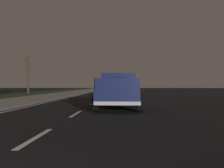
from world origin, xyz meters
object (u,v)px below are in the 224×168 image
object	(u,v)px
sedan_black	(122,90)
bare_tree_far	(28,74)
sedan_blue	(124,88)
pickup_truck	(118,90)

from	to	relation	value
sedan_black	bare_tree_far	world-z (taller)	bare_tree_far
sedan_black	sedan_blue	distance (m)	17.59
sedan_blue	bare_tree_far	size ratio (longest dim) A/B	0.83
sedan_blue	pickup_truck	bearing A→B (deg)	179.53
pickup_truck	sedan_blue	world-z (taller)	pickup_truck
pickup_truck	bare_tree_far	size ratio (longest dim) A/B	1.01
pickup_truck	bare_tree_far	world-z (taller)	bare_tree_far
pickup_truck	sedan_black	bearing A→B (deg)	-0.29
pickup_truck	sedan_blue	bearing A→B (deg)	-0.47
sedan_blue	bare_tree_far	world-z (taller)	bare_tree_far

